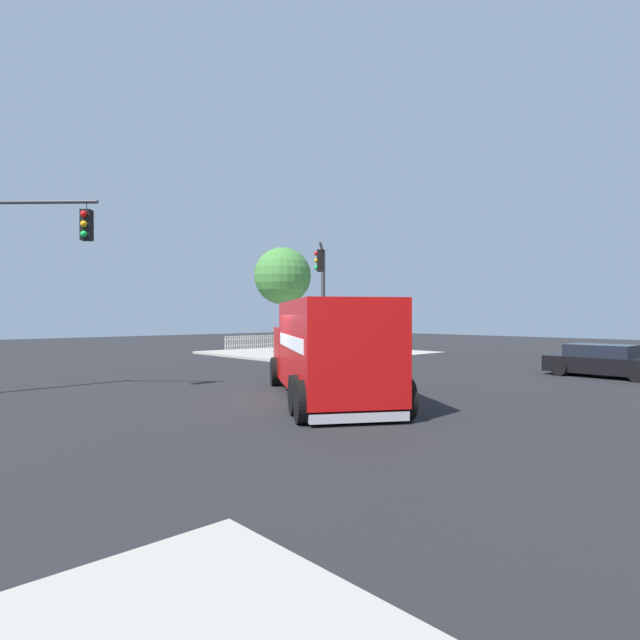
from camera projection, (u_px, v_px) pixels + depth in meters
ground_plane at (296, 397)px, 15.28m from camera, size 100.00×100.00×0.00m
sidewalk_corner_near at (318, 353)px, 33.07m from camera, size 11.74×11.74×0.14m
delivery_truck at (328, 349)px, 14.85m from camera, size 6.48×8.12×2.89m
traffic_light_primary at (322, 286)px, 24.47m from camera, size 3.12×3.11×5.71m
traffic_light_secondary at (11, 264)px, 15.68m from camera, size 2.94×2.93×6.24m
sedan_black at (603, 361)px, 20.46m from camera, size 2.09×4.32×1.31m
pedestrian_near_corner at (318, 340)px, 28.90m from camera, size 0.30×0.52×1.70m
picket_fence_run at (266, 341)px, 37.18m from camera, size 7.12×0.05×0.95m
shade_tree_near at (283, 276)px, 36.55m from camera, size 4.12×4.12×7.30m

